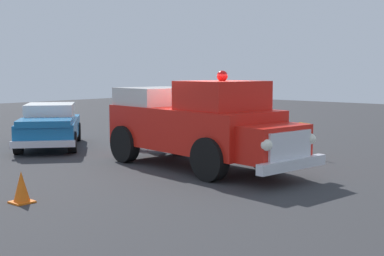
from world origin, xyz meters
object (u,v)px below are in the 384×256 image
lawn_chair_by_car (41,120)px  traffic_cone (21,187)px  vintage_fire_truck (198,123)px  classic_hot_rod (50,125)px  lawn_chair_near_truck (147,132)px  lawn_chair_spare (301,137)px  spectator_seated (143,129)px

lawn_chair_by_car → traffic_cone: (6.67, 9.52, -0.28)m
vintage_fire_truck → classic_hot_rod: (0.44, -6.19, -0.45)m
lawn_chair_near_truck → traffic_cone: lawn_chair_near_truck is taller
lawn_chair_spare → traffic_cone: bearing=-8.7°
vintage_fire_truck → spectator_seated: vintage_fire_truck is taller
vintage_fire_truck → lawn_chair_by_car: vintage_fire_truck is taller
spectator_seated → traffic_cone: 7.26m
lawn_chair_by_car → lawn_chair_spare: same height
classic_hot_rod → spectator_seated: 3.26m
lawn_chair_by_car → lawn_chair_near_truck: bearing=88.6°
lawn_chair_near_truck → lawn_chair_by_car: size_ratio=1.00×
classic_hot_rod → traffic_cone: bearing=51.9°
lawn_chair_by_car → traffic_cone: bearing=55.0°
spectator_seated → lawn_chair_by_car: bearing=-92.0°
lawn_chair_spare → traffic_cone: lawn_chair_spare is taller
lawn_chair_near_truck → lawn_chair_spare: bearing=114.7°
lawn_chair_by_car → spectator_seated: bearing=88.0°
vintage_fire_truck → lawn_chair_near_truck: vintage_fire_truck is taller
lawn_chair_by_car → lawn_chair_spare: size_ratio=1.00×
spectator_seated → traffic_cone: size_ratio=2.03×
classic_hot_rod → lawn_chair_by_car: classic_hot_rod is taller
classic_hot_rod → lawn_chair_by_car: 3.92m
lawn_chair_near_truck → traffic_cone: 7.26m
classic_hot_rod → spectator_seated: size_ratio=3.52×
traffic_cone → lawn_chair_by_car: bearing=-125.0°
lawn_chair_by_car → spectator_seated: size_ratio=0.79×
classic_hot_rod → lawn_chair_by_car: bearing=-119.0°
classic_hot_rod → lawn_chair_by_car: (-1.90, -3.43, -0.16)m
lawn_chair_near_truck → lawn_chair_by_car: (-0.16, -6.33, 0.00)m
spectator_seated → traffic_cone: spectator_seated is taller
lawn_chair_by_car → classic_hot_rod: bearing=61.0°
lawn_chair_by_car → vintage_fire_truck: bearing=81.4°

